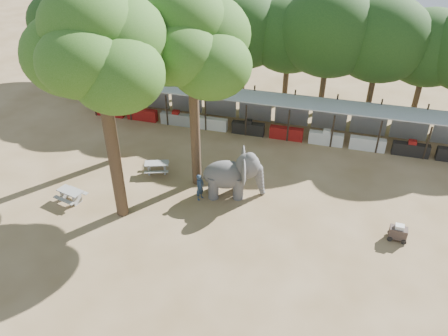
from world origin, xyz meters
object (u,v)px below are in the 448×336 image
(handler, at_px, (200,187))
(picnic_table_near, at_px, (71,194))
(yard_tree_back, at_px, (190,43))
(yard_tree_center, at_px, (96,49))
(elephant, at_px, (233,174))
(cart_front, at_px, (398,232))
(yard_tree_left, at_px, (97,35))
(picnic_table_far, at_px, (157,166))

(handler, height_order, picnic_table_near, handler)
(yard_tree_back, bearing_deg, yard_tree_center, -126.86)
(yard_tree_center, bearing_deg, elephant, 30.03)
(cart_front, bearing_deg, handler, -179.14)
(yard_tree_left, xyz_separation_m, picnic_table_far, (3.37, -0.90, -7.71))
(yard_tree_center, height_order, handler, yard_tree_center)
(elephant, bearing_deg, cart_front, -24.16)
(yard_tree_back, distance_m, picnic_table_far, 8.47)
(yard_tree_left, xyz_separation_m, yard_tree_back, (6.00, -1.00, 0.34))
(handler, relative_size, cart_front, 1.65)
(yard_tree_back, relative_size, picnic_table_far, 6.17)
(yard_tree_left, distance_m, cart_front, 19.60)
(yard_tree_center, relative_size, picnic_table_far, 6.54)
(handler, relative_size, picnic_table_near, 0.93)
(yard_tree_center, distance_m, cart_front, 17.19)
(yard_tree_back, bearing_deg, picnic_table_far, 177.77)
(handler, xyz_separation_m, picnic_table_near, (-7.07, -2.23, -0.33))
(picnic_table_near, height_order, cart_front, cart_front)
(yard_tree_back, relative_size, cart_front, 11.48)
(cart_front, bearing_deg, elephant, 174.26)
(yard_tree_left, distance_m, picnic_table_far, 8.47)
(elephant, bearing_deg, yard_tree_center, -164.62)
(yard_tree_back, relative_size, elephant, 3.00)
(handler, bearing_deg, yard_tree_back, 45.06)
(elephant, relative_size, cart_front, 3.83)
(yard_tree_center, xyz_separation_m, picnic_table_far, (0.37, 4.10, -8.72))
(yard_tree_back, distance_m, cart_front, 14.40)
(handler, bearing_deg, yard_tree_left, 87.07)
(handler, bearing_deg, picnic_table_near, 126.42)
(yard_tree_center, xyz_separation_m, cart_front, (14.70, 1.70, -8.75))
(yard_tree_center, relative_size, handler, 7.39)
(yard_tree_left, relative_size, handler, 6.76)
(yard_tree_center, relative_size, cart_front, 12.17)
(yard_tree_center, distance_m, elephant, 10.12)
(picnic_table_near, relative_size, picnic_table_far, 0.95)
(elephant, height_order, cart_front, elephant)
(handler, bearing_deg, cart_front, -74.00)
(handler, xyz_separation_m, picnic_table_far, (-3.49, 1.85, -0.33))
(yard_tree_back, bearing_deg, cart_front, -11.14)
(yard_tree_center, xyz_separation_m, handler, (3.86, 2.25, -8.39))
(picnic_table_far, bearing_deg, handler, -47.02)
(picnic_table_far, bearing_deg, cart_front, -28.58)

